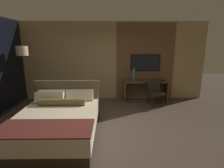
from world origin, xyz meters
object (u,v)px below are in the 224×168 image
Objects in this scene: desk at (145,87)px; floor_lamp at (23,56)px; bed at (58,122)px; book at (161,81)px; tv at (145,63)px; desk_chair at (155,90)px; vase_tall at (134,75)px.

floor_lamp reaches higher than desk.
floor_lamp is (-3.93, -0.74, 1.17)m from desk.
desk is (2.47, 2.47, 0.16)m from bed.
floor_lamp is at bearing -171.34° from book.
tv reaches higher than bed.
floor_lamp is at bearing -166.62° from tv.
desk_chair reaches higher than book.
vase_tall is at bearing -148.11° from tv.
desk_chair is (0.21, -0.70, -0.84)m from tv.
desk_chair is 4.31m from floor_lamp.
vase_tall is at bearing 49.74° from bed.
desk_chair is 1.92× the size of vase_tall.
desk is 6.32× the size of book.
desk_chair is 0.58m from book.
book is at bearing -7.03° from desk.
book is at bearing 8.66° from floor_lamp.
desk is 1.48× the size of tv.
tv is 1.11m from desk_chair.
book is (0.52, -0.06, 0.26)m from desk.
desk is at bearing 10.87° from vase_tall.
desk is at bearing 45.01° from bed.
tv is 4.27× the size of book.
bed is at bearing -141.17° from book.
bed reaches higher than desk_chair.
tv is 4.06m from floor_lamp.
desk_chair reaches higher than desk.
tv is (-0.00, 0.19, 0.87)m from desk.
desk_chair is (2.68, 1.96, 0.19)m from bed.
desk_chair is at bearing 36.16° from bed.
book is at bearing 38.83° from bed.
floor_lamp reaches higher than bed.
desk is 0.55m from desk_chair.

